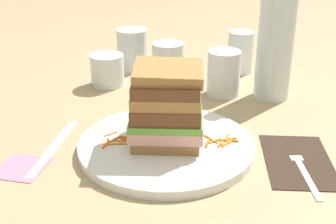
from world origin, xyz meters
name	(u,v)px	position (x,y,z in m)	size (l,w,h in m)	color
ground_plane	(162,150)	(0.00, 0.00, 0.00)	(3.00, 3.00, 0.00)	tan
main_plate	(166,145)	(0.01, 0.00, 0.01)	(0.29, 0.29, 0.02)	white
sandwich	(167,107)	(0.01, 0.00, 0.08)	(0.12, 0.11, 0.13)	#A87A42
carrot_shred_0	(115,138)	(-0.08, 0.00, 0.02)	(0.00, 0.00, 0.03)	orange
carrot_shred_1	(111,134)	(-0.09, 0.02, 0.02)	(0.00, 0.00, 0.02)	orange
carrot_shred_2	(127,140)	(-0.06, 0.00, 0.02)	(0.00, 0.00, 0.03)	orange
carrot_shred_3	(126,137)	(-0.06, 0.01, 0.02)	(0.00, 0.00, 0.02)	orange
carrot_shred_4	(108,141)	(-0.09, -0.01, 0.02)	(0.00, 0.00, 0.02)	orange
carrot_shred_5	(119,141)	(-0.07, -0.01, 0.02)	(0.00, 0.00, 0.02)	orange
carrot_shred_6	(106,145)	(-0.09, -0.02, 0.02)	(0.00, 0.00, 0.02)	orange
carrot_shred_7	(113,144)	(-0.08, -0.02, 0.02)	(0.00, 0.00, 0.03)	orange
carrot_shred_8	(125,144)	(-0.06, -0.01, 0.02)	(0.00, 0.00, 0.03)	orange
carrot_shred_9	(215,141)	(0.09, 0.01, 0.02)	(0.00, 0.00, 0.03)	orange
carrot_shred_10	(220,143)	(0.10, 0.00, 0.02)	(0.00, 0.00, 0.02)	orange
carrot_shred_11	(227,138)	(0.11, 0.02, 0.02)	(0.00, 0.00, 0.03)	orange
carrot_shred_12	(227,144)	(0.11, 0.00, 0.02)	(0.00, 0.00, 0.03)	orange
carrot_shred_13	(225,143)	(0.10, 0.00, 0.02)	(0.00, 0.00, 0.02)	orange
carrot_shred_14	(211,139)	(0.08, 0.01, 0.02)	(0.00, 0.00, 0.03)	orange
carrot_shred_15	(211,141)	(0.08, 0.01, 0.02)	(0.00, 0.00, 0.03)	orange
carrot_shred_16	(230,141)	(0.11, 0.01, 0.02)	(0.00, 0.00, 0.03)	orange
carrot_shred_17	(208,143)	(0.08, 0.00, 0.02)	(0.00, 0.00, 0.03)	orange
carrot_shred_18	(229,139)	(0.11, 0.02, 0.02)	(0.00, 0.00, 0.03)	orange
napkin_dark	(298,160)	(0.22, -0.02, 0.00)	(0.10, 0.17, 0.00)	#38281E
fork	(302,166)	(0.22, -0.04, 0.00)	(0.03, 0.17, 0.00)	silver
knife	(53,148)	(-0.18, -0.01, 0.00)	(0.03, 0.20, 0.00)	silver
juice_glass	(223,76)	(0.10, 0.26, 0.04)	(0.07, 0.07, 0.10)	white
water_bottle	(276,40)	(0.21, 0.25, 0.12)	(0.07, 0.07, 0.28)	silver
empty_tumbler_0	(168,61)	(-0.02, 0.34, 0.04)	(0.07, 0.07, 0.09)	silver
empty_tumbler_1	(240,52)	(0.15, 0.40, 0.05)	(0.06, 0.06, 0.10)	silver
empty_tumbler_2	(107,70)	(-0.15, 0.29, 0.04)	(0.07, 0.07, 0.07)	silver
empty_tumbler_3	(132,49)	(-0.11, 0.40, 0.05)	(0.08, 0.08, 0.10)	silver
napkin_pink	(22,167)	(-0.21, -0.08, 0.00)	(0.07, 0.08, 0.00)	pink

